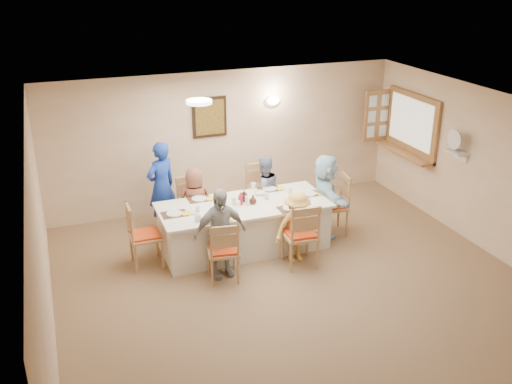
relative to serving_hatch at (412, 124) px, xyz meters
name	(u,v)px	position (x,y,z in m)	size (l,w,h in m)	color
ground	(306,297)	(-3.21, -2.40, -1.50)	(7.00, 7.00, 0.00)	#846648
room_walls	(310,195)	(-3.21, -2.40, 0.01)	(7.00, 7.00, 7.00)	tan
wall_picture	(210,117)	(-3.51, 1.06, 0.20)	(0.62, 0.05, 0.72)	black
wall_sconce	(273,101)	(-2.31, 1.04, 0.40)	(0.26, 0.09, 0.18)	white
ceiling_light	(199,102)	(-4.21, -0.90, 0.97)	(0.36, 0.36, 0.05)	white
serving_hatch	(412,124)	(0.00, 0.00, 0.00)	(0.06, 1.50, 1.15)	olive
hatch_sill	(404,153)	(-0.12, 0.00, -0.53)	(0.30, 1.50, 0.05)	olive
shutter_door	(377,116)	(-0.26, 0.76, 0.00)	(0.55, 0.04, 1.00)	olive
fan_shelf	(456,152)	(-0.08, -1.35, -0.10)	(0.22, 0.36, 0.03)	white
desk_fan	(456,143)	(-0.11, -1.35, 0.05)	(0.30, 0.30, 0.28)	#A5A5A8
dining_table	(244,226)	(-3.51, -0.73, -1.12)	(2.66, 1.12, 0.76)	silver
chair_back_left	(194,206)	(-4.11, 0.07, -1.02)	(0.46, 0.46, 0.97)	tan
chair_back_right	(261,195)	(-2.91, 0.07, -0.98)	(0.49, 0.49, 1.03)	tan
chair_front_left	(223,250)	(-4.11, -1.53, -1.03)	(0.45, 0.45, 0.94)	tan
chair_front_right	(300,233)	(-2.91, -1.53, -0.98)	(0.49, 0.49, 1.03)	tan
chair_left_end	(146,235)	(-5.06, -0.73, -1.00)	(0.48, 0.48, 1.00)	tan
chair_right_end	(332,204)	(-1.96, -0.73, -0.99)	(0.49, 0.49, 1.03)	tan
diner_back_left	(195,202)	(-4.11, -0.05, -0.90)	(0.62, 0.44, 1.20)	brown
diner_back_right	(264,191)	(-2.91, -0.05, -0.88)	(0.66, 0.54, 1.25)	gray
diner_front_left	(220,233)	(-4.11, -1.41, -0.82)	(0.82, 0.41, 1.35)	#A5A5A5
diner_front_right	(297,227)	(-2.91, -1.41, -0.94)	(0.75, 0.46, 1.12)	#F0B14E
diner_right_end	(325,195)	(-2.09, -0.73, -0.80)	(0.62, 1.35, 1.40)	#BDE5F5
caregiver	(162,186)	(-4.56, 0.42, -0.73)	(0.67, 0.58, 1.54)	#1A3DB3
placemat_fl	(215,220)	(-4.11, -1.15, -0.74)	(0.33, 0.25, 0.01)	#472B19
plate_fl	(215,220)	(-4.11, -1.15, -0.73)	(0.23, 0.23, 0.01)	white
napkin_fl	(227,219)	(-3.93, -1.20, -0.73)	(0.14, 0.14, 0.01)	yellow
placemat_fr	(290,209)	(-2.91, -1.15, -0.74)	(0.36, 0.27, 0.01)	#472B19
plate_fr	(290,208)	(-2.91, -1.15, -0.73)	(0.23, 0.23, 0.01)	white
napkin_fr	(302,208)	(-2.73, -1.20, -0.73)	(0.13, 0.13, 0.01)	yellow
placemat_bl	(199,199)	(-4.11, -0.31, -0.74)	(0.36, 0.27, 0.01)	#472B19
plate_bl	(199,199)	(-4.11, -0.31, -0.73)	(0.24, 0.24, 0.02)	white
napkin_bl	(211,198)	(-3.93, -0.36, -0.73)	(0.14, 0.14, 0.01)	yellow
placemat_br	(269,189)	(-2.91, -0.31, -0.74)	(0.36, 0.27, 0.01)	#472B19
plate_br	(269,189)	(-2.91, -0.31, -0.73)	(0.23, 0.23, 0.01)	white
napkin_br	(281,188)	(-2.73, -0.36, -0.73)	(0.14, 0.14, 0.01)	yellow
placemat_le	(174,214)	(-4.61, -0.73, -0.74)	(0.37, 0.28, 0.01)	#472B19
plate_le	(174,214)	(-4.61, -0.73, -0.73)	(0.24, 0.24, 0.02)	white
napkin_le	(187,213)	(-4.43, -0.78, -0.73)	(0.14, 0.14, 0.01)	yellow
placemat_re	(309,194)	(-2.39, -0.73, -0.74)	(0.34, 0.25, 0.01)	#472B19
plate_re	(309,193)	(-2.39, -0.73, -0.73)	(0.24, 0.24, 0.01)	white
napkin_re	(320,193)	(-2.21, -0.78, -0.73)	(0.14, 0.14, 0.01)	yellow
teacup_a	(198,219)	(-4.34, -1.09, -0.70)	(0.11, 0.11, 0.08)	white
teacup_b	(253,186)	(-3.14, -0.17, -0.69)	(0.12, 0.12, 0.09)	white
bowl_a	(232,211)	(-3.78, -0.97, -0.72)	(0.25, 0.25, 0.05)	white
bowl_b	(260,193)	(-3.14, -0.48, -0.71)	(0.18, 0.18, 0.06)	white
condiment_ketchup	(240,198)	(-3.56, -0.73, -0.64)	(0.08, 0.08, 0.21)	red
condiment_brown	(244,196)	(-3.47, -0.64, -0.64)	(0.11, 0.11, 0.20)	#3D1B10
condiment_malt	(253,200)	(-3.38, -0.77, -0.67)	(0.14, 0.14, 0.14)	#3D1B10
drinking_glass	(234,201)	(-3.66, -0.68, -0.68)	(0.07, 0.07, 0.10)	silver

